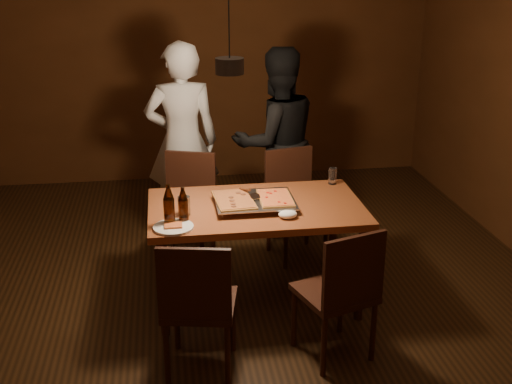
{
  "coord_description": "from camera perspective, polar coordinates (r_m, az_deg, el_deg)",
  "views": [
    {
      "loc": [
        -0.42,
        -4.0,
        2.41
      ],
      "look_at": [
        0.19,
        0.14,
        0.85
      ],
      "focal_mm": 45.0,
      "sensor_mm": 36.0,
      "label": 1
    }
  ],
  "objects": [
    {
      "name": "dining_table",
      "position": [
        4.53,
        0.0,
        -2.06
      ],
      "size": [
        1.5,
        0.9,
        0.75
      ],
      "color": "#9A4D27",
      "rests_on": "floor"
    },
    {
      "name": "spatula",
      "position": [
        4.49,
        -0.11,
        -0.37
      ],
      "size": [
        0.19,
        0.25,
        0.04
      ],
      "primitive_type": null,
      "rotation": [
        0.0,
        0.0,
        0.48
      ],
      "color": "silver",
      "rests_on": "pizza_tray"
    },
    {
      "name": "chair_near_right",
      "position": [
        3.94,
        7.72,
        -8.09
      ],
      "size": [
        0.53,
        0.53,
        0.49
      ],
      "rotation": [
        0.0,
        0.0,
        0.32
      ],
      "color": "#38190F",
      "rests_on": "floor"
    },
    {
      "name": "pendant_lamp",
      "position": [
        4.07,
        -2.36,
        11.27
      ],
      "size": [
        0.18,
        0.18,
        1.1
      ],
      "color": "black",
      "rests_on": "ceiling"
    },
    {
      "name": "diner_dark",
      "position": [
        5.69,
        1.84,
        4.42
      ],
      "size": [
        0.94,
        0.8,
        1.68
      ],
      "primitive_type": "imported",
      "rotation": [
        0.0,
        0.0,
        3.36
      ],
      "color": "black",
      "rests_on": "floor"
    },
    {
      "name": "water_glass_right",
      "position": [
        4.93,
        6.83,
        1.42
      ],
      "size": [
        0.06,
        0.06,
        0.13
      ],
      "primitive_type": "cylinder",
      "color": "silver",
      "rests_on": "dining_table"
    },
    {
      "name": "pizza_meat",
      "position": [
        4.45,
        -1.97,
        -0.67
      ],
      "size": [
        0.29,
        0.42,
        0.02
      ],
      "primitive_type": "cube",
      "rotation": [
        0.0,
        0.0,
        0.08
      ],
      "color": "maroon",
      "rests_on": "pizza_tray"
    },
    {
      "name": "water_glass_left",
      "position": [
        4.34,
        -6.42,
        -1.23
      ],
      "size": [
        0.08,
        0.08,
        0.13
      ],
      "primitive_type": "cylinder",
      "color": "silver",
      "rests_on": "dining_table"
    },
    {
      "name": "plate_slice",
      "position": [
        4.16,
        -7.36,
        -3.11
      ],
      "size": [
        0.26,
        0.26,
        0.03
      ],
      "color": "white",
      "rests_on": "dining_table"
    },
    {
      "name": "pizza_tray",
      "position": [
        4.48,
        -0.12,
        -0.96
      ],
      "size": [
        0.55,
        0.45,
        0.05
      ],
      "primitive_type": "cube",
      "rotation": [
        0.0,
        0.0,
        -0.01
      ],
      "color": "silver",
      "rests_on": "dining_table"
    },
    {
      "name": "pizza_cheese",
      "position": [
        4.48,
        1.74,
        -0.5
      ],
      "size": [
        0.23,
        0.36,
        0.02
      ],
      "primitive_type": "cube",
      "rotation": [
        0.0,
        0.0,
        -0.02
      ],
      "color": "gold",
      "rests_on": "pizza_tray"
    },
    {
      "name": "beer_bottle_b",
      "position": [
        4.2,
        -6.49,
        -1.14
      ],
      "size": [
        0.06,
        0.06,
        0.24
      ],
      "color": "black",
      "rests_on": "dining_table"
    },
    {
      "name": "chair_far_left",
      "position": [
        5.27,
        -6.08,
        -0.48
      ],
      "size": [
        0.53,
        0.53,
        0.49
      ],
      "rotation": [
        0.0,
        0.0,
        2.82
      ],
      "color": "#38190F",
      "rests_on": "floor"
    },
    {
      "name": "beer_bottle_a",
      "position": [
        4.17,
        -7.75,
        -1.13
      ],
      "size": [
        0.07,
        0.07,
        0.28
      ],
      "color": "black",
      "rests_on": "dining_table"
    },
    {
      "name": "diner_white",
      "position": [
        5.63,
        -6.58,
        4.44
      ],
      "size": [
        0.65,
        0.44,
        1.74
      ],
      "primitive_type": "imported",
      "rotation": [
        0.0,
        0.0,
        3.19
      ],
      "color": "silver",
      "rests_on": "floor"
    },
    {
      "name": "room_shell",
      "position": [
        4.15,
        -2.29,
        6.35
      ],
      "size": [
        6.0,
        6.0,
        6.0
      ],
      "color": "#361F0E",
      "rests_on": "ground"
    },
    {
      "name": "napkin",
      "position": [
        4.28,
        2.85,
        -2.0
      ],
      "size": [
        0.13,
        0.1,
        0.05
      ],
      "primitive_type": "ellipsoid",
      "color": "white",
      "rests_on": "dining_table"
    },
    {
      "name": "chair_near_left",
      "position": [
        3.79,
        -5.23,
        -9.22
      ],
      "size": [
        0.49,
        0.49,
        0.49
      ],
      "rotation": [
        0.0,
        0.0,
        -0.2
      ],
      "color": "#38190F",
      "rests_on": "floor"
    },
    {
      "name": "chair_far_right",
      "position": [
        5.34,
        3.33,
        -0.09
      ],
      "size": [
        0.5,
        0.5,
        0.49
      ],
      "rotation": [
        0.0,
        0.0,
        3.37
      ],
      "color": "#38190F",
      "rests_on": "floor"
    }
  ]
}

